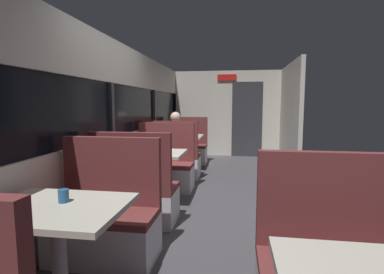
{
  "coord_description": "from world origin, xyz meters",
  "views": [
    {
      "loc": [
        0.27,
        -3.79,
        1.41
      ],
      "look_at": [
        -0.59,
        1.81,
        0.77
      ],
      "focal_mm": 27.22,
      "sensor_mm": 36.0,
      "label": 1
    }
  ],
  "objects_px": {
    "dining_table_mid_window": "(152,159)",
    "coffee_cup_secondary": "(149,149)",
    "seated_passenger": "(175,149)",
    "dining_table_near_window": "(57,220)",
    "bench_mid_window_facing_end": "(136,196)",
    "bench_far_window_facing_entry": "(187,149)",
    "coffee_cup_primary": "(64,196)",
    "bench_mid_window_facing_entry": "(164,170)",
    "bench_near_window_facing_entry": "(106,223)",
    "dining_table_far_window": "(181,140)",
    "bench_far_window_facing_end": "(175,160)"
  },
  "relations": [
    {
      "from": "bench_mid_window_facing_end",
      "to": "bench_far_window_facing_entry",
      "type": "bearing_deg",
      "value": 90.0
    },
    {
      "from": "bench_mid_window_facing_end",
      "to": "bench_mid_window_facing_entry",
      "type": "bearing_deg",
      "value": 90.0
    },
    {
      "from": "bench_mid_window_facing_entry",
      "to": "coffee_cup_primary",
      "type": "bearing_deg",
      "value": -89.83
    },
    {
      "from": "dining_table_near_window",
      "to": "coffee_cup_primary",
      "type": "bearing_deg",
      "value": 82.92
    },
    {
      "from": "bench_far_window_facing_end",
      "to": "bench_far_window_facing_entry",
      "type": "height_order",
      "value": "same"
    },
    {
      "from": "dining_table_near_window",
      "to": "coffee_cup_secondary",
      "type": "xyz_separation_m",
      "value": [
        -0.02,
        2.13,
        0.15
      ]
    },
    {
      "from": "bench_mid_window_facing_entry",
      "to": "bench_near_window_facing_entry",
      "type": "bearing_deg",
      "value": -90.0
    },
    {
      "from": "bench_far_window_facing_end",
      "to": "coffee_cup_secondary",
      "type": "distance_m",
      "value": 1.64
    },
    {
      "from": "dining_table_near_window",
      "to": "coffee_cup_secondary",
      "type": "height_order",
      "value": "coffee_cup_secondary"
    },
    {
      "from": "bench_mid_window_facing_end",
      "to": "coffee_cup_primary",
      "type": "height_order",
      "value": "bench_mid_window_facing_end"
    },
    {
      "from": "coffee_cup_secondary",
      "to": "bench_mid_window_facing_entry",
      "type": "bearing_deg",
      "value": 88.79
    },
    {
      "from": "dining_table_far_window",
      "to": "bench_far_window_facing_entry",
      "type": "distance_m",
      "value": 0.77
    },
    {
      "from": "dining_table_far_window",
      "to": "seated_passenger",
      "type": "relative_size",
      "value": 0.71
    },
    {
      "from": "dining_table_far_window",
      "to": "bench_far_window_facing_end",
      "type": "xyz_separation_m",
      "value": [
        0.0,
        -0.7,
        -0.31
      ]
    },
    {
      "from": "coffee_cup_secondary",
      "to": "bench_far_window_facing_entry",
      "type": "bearing_deg",
      "value": 89.69
    },
    {
      "from": "bench_far_window_facing_end",
      "to": "bench_far_window_facing_entry",
      "type": "bearing_deg",
      "value": 90.0
    },
    {
      "from": "dining_table_mid_window",
      "to": "bench_mid_window_facing_end",
      "type": "xyz_separation_m",
      "value": [
        0.0,
        -0.7,
        -0.31
      ]
    },
    {
      "from": "dining_table_mid_window",
      "to": "coffee_cup_primary",
      "type": "relative_size",
      "value": 10.0
    },
    {
      "from": "coffee_cup_secondary",
      "to": "dining_table_far_window",
      "type": "bearing_deg",
      "value": 89.59
    },
    {
      "from": "bench_far_window_facing_entry",
      "to": "coffee_cup_primary",
      "type": "height_order",
      "value": "bench_far_window_facing_entry"
    },
    {
      "from": "bench_mid_window_facing_entry",
      "to": "dining_table_far_window",
      "type": "distance_m",
      "value": 1.54
    },
    {
      "from": "dining_table_mid_window",
      "to": "bench_mid_window_facing_end",
      "type": "relative_size",
      "value": 0.82
    },
    {
      "from": "dining_table_mid_window",
      "to": "coffee_cup_secondary",
      "type": "height_order",
      "value": "coffee_cup_secondary"
    },
    {
      "from": "dining_table_near_window",
      "to": "coffee_cup_secondary",
      "type": "bearing_deg",
      "value": 90.43
    },
    {
      "from": "coffee_cup_secondary",
      "to": "bench_far_window_facing_end",
      "type": "bearing_deg",
      "value": 89.41
    },
    {
      "from": "bench_near_window_facing_entry",
      "to": "bench_mid_window_facing_end",
      "type": "bearing_deg",
      "value": 90.0
    },
    {
      "from": "dining_table_mid_window",
      "to": "bench_mid_window_facing_entry",
      "type": "bearing_deg",
      "value": 90.0
    },
    {
      "from": "bench_near_window_facing_entry",
      "to": "coffee_cup_secondary",
      "type": "xyz_separation_m",
      "value": [
        -0.02,
        1.43,
        0.46
      ]
    },
    {
      "from": "bench_far_window_facing_entry",
      "to": "coffee_cup_primary",
      "type": "bearing_deg",
      "value": -89.9
    },
    {
      "from": "seated_passenger",
      "to": "coffee_cup_primary",
      "type": "relative_size",
      "value": 14.0
    },
    {
      "from": "bench_near_window_facing_entry",
      "to": "coffee_cup_secondary",
      "type": "height_order",
      "value": "bench_near_window_facing_entry"
    },
    {
      "from": "coffee_cup_secondary",
      "to": "dining_table_near_window",
      "type": "bearing_deg",
      "value": -89.57
    },
    {
      "from": "bench_far_window_facing_end",
      "to": "coffee_cup_primary",
      "type": "xyz_separation_m",
      "value": [
        0.01,
        -3.64,
        0.46
      ]
    },
    {
      "from": "coffee_cup_secondary",
      "to": "bench_near_window_facing_entry",
      "type": "bearing_deg",
      "value": -89.35
    },
    {
      "from": "bench_mid_window_facing_entry",
      "to": "bench_far_window_facing_entry",
      "type": "bearing_deg",
      "value": 90.0
    },
    {
      "from": "bench_far_window_facing_entry",
      "to": "coffee_cup_primary",
      "type": "distance_m",
      "value": 5.06
    },
    {
      "from": "dining_table_near_window",
      "to": "dining_table_far_window",
      "type": "bearing_deg",
      "value": 90.0
    },
    {
      "from": "seated_passenger",
      "to": "dining_table_near_window",
      "type": "bearing_deg",
      "value": -90.0
    },
    {
      "from": "dining_table_near_window",
      "to": "bench_far_window_facing_entry",
      "type": "height_order",
      "value": "bench_far_window_facing_entry"
    },
    {
      "from": "seated_passenger",
      "to": "bench_mid_window_facing_entry",
      "type": "bearing_deg",
      "value": -90.0
    },
    {
      "from": "dining_table_far_window",
      "to": "bench_far_window_facing_entry",
      "type": "xyz_separation_m",
      "value": [
        0.0,
        0.7,
        -0.31
      ]
    },
    {
      "from": "bench_near_window_facing_entry",
      "to": "dining_table_mid_window",
      "type": "distance_m",
      "value": 1.54
    },
    {
      "from": "dining_table_far_window",
      "to": "coffee_cup_secondary",
      "type": "relative_size",
      "value": 10.0
    },
    {
      "from": "dining_table_near_window",
      "to": "dining_table_mid_window",
      "type": "relative_size",
      "value": 1.0
    },
    {
      "from": "dining_table_mid_window",
      "to": "coffee_cup_secondary",
      "type": "relative_size",
      "value": 10.0
    },
    {
      "from": "dining_table_near_window",
      "to": "bench_near_window_facing_entry",
      "type": "distance_m",
      "value": 0.77
    },
    {
      "from": "bench_mid_window_facing_entry",
      "to": "dining_table_far_window",
      "type": "relative_size",
      "value": 1.22
    },
    {
      "from": "dining_table_near_window",
      "to": "bench_near_window_facing_entry",
      "type": "relative_size",
      "value": 0.82
    },
    {
      "from": "bench_mid_window_facing_entry",
      "to": "seated_passenger",
      "type": "xyz_separation_m",
      "value": [
        0.0,
        0.88,
        0.21
      ]
    },
    {
      "from": "bench_mid_window_facing_end",
      "to": "dining_table_near_window",
      "type": "bearing_deg",
      "value": -90.0
    }
  ]
}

